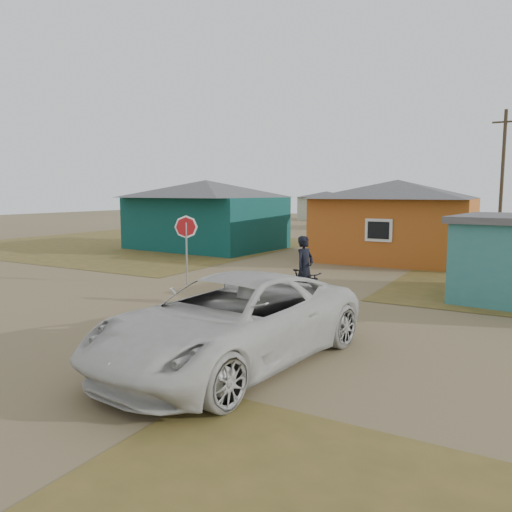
# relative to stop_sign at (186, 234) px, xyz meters

# --- Properties ---
(ground) EXTENTS (120.00, 120.00, 0.00)m
(ground) POSITION_rel_stop_sign_xyz_m (2.24, -3.50, -1.83)
(ground) COLOR olive
(grass_nw) EXTENTS (20.00, 18.00, 0.00)m
(grass_nw) POSITION_rel_stop_sign_xyz_m (-11.76, 9.50, -1.82)
(grass_nw) COLOR brown
(grass_nw) RESTS_ON ground
(house_teal) EXTENTS (8.93, 7.08, 4.00)m
(house_teal) POSITION_rel_stop_sign_xyz_m (-6.26, 10.00, 0.23)
(house_teal) COLOR #0A3936
(house_teal) RESTS_ON ground
(house_yellow) EXTENTS (7.72, 6.76, 3.90)m
(house_yellow) POSITION_rel_stop_sign_xyz_m (4.74, 10.49, 0.18)
(house_yellow) COLOR #AD561A
(house_yellow) RESTS_ON ground
(house_pale_west) EXTENTS (7.04, 6.15, 3.60)m
(house_pale_west) POSITION_rel_stop_sign_xyz_m (-3.76, 30.50, 0.03)
(house_pale_west) COLOR #A8B198
(house_pale_west) RESTS_ON ground
(house_pale_north) EXTENTS (6.28, 5.81, 3.40)m
(house_pale_north) POSITION_rel_stop_sign_xyz_m (-11.76, 42.50, -0.07)
(house_pale_north) COLOR #A8B198
(house_pale_north) RESTS_ON ground
(utility_pole_near) EXTENTS (1.40, 0.20, 8.00)m
(utility_pole_near) POSITION_rel_stop_sign_xyz_m (8.74, 18.50, 2.31)
(utility_pole_near) COLOR #413527
(utility_pole_near) RESTS_ON ground
(stop_sign) EXTENTS (0.80, 0.23, 2.49)m
(stop_sign) POSITION_rel_stop_sign_xyz_m (0.00, 0.00, 0.00)
(stop_sign) COLOR gray
(stop_sign) RESTS_ON ground
(cyclist) EXTENTS (1.90, 0.89, 2.07)m
(cyclist) POSITION_rel_stop_sign_xyz_m (5.14, -1.22, -1.07)
(cyclist) COLOR black
(cyclist) RESTS_ON ground
(vehicle) EXTENTS (3.49, 6.39, 1.70)m
(vehicle) POSITION_rel_stop_sign_xyz_m (5.85, -6.17, -0.98)
(vehicle) COLOR silver
(vehicle) RESTS_ON ground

